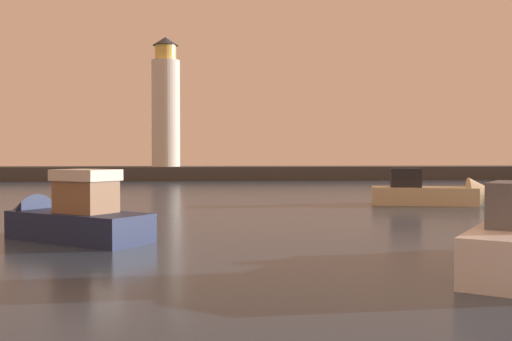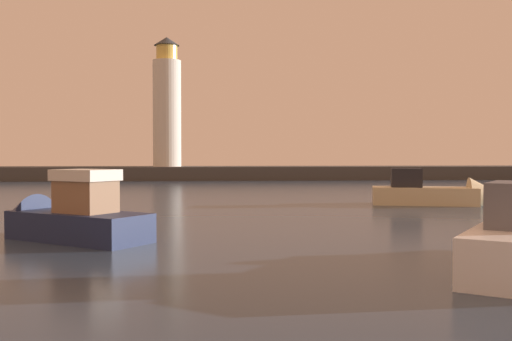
# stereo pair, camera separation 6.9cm
# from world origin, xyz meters

# --- Properties ---
(ground_plane) EXTENTS (220.00, 220.00, 0.00)m
(ground_plane) POSITION_xyz_m (0.00, 31.07, 0.00)
(ground_plane) COLOR #2D3D51
(breakwater) EXTENTS (74.59, 6.95, 1.47)m
(breakwater) POSITION_xyz_m (0.00, 62.14, 0.74)
(breakwater) COLOR #423F3D
(breakwater) RESTS_ON ground_plane
(lighthouse) EXTENTS (3.12, 3.12, 14.34)m
(lighthouse) POSITION_xyz_m (-6.89, 62.14, 8.27)
(lighthouse) COLOR silver
(lighthouse) RESTS_ON breakwater
(motorboat_3) EXTENTS (6.05, 5.06, 2.68)m
(motorboat_3) POSITION_xyz_m (-7.08, 16.56, 0.67)
(motorboat_3) COLOR #1E284C
(motorboat_3) RESTS_ON ground_plane
(motorboat_4) EXTENTS (7.23, 3.74, 2.45)m
(motorboat_4) POSITION_xyz_m (10.52, 27.86, 0.61)
(motorboat_4) COLOR beige
(motorboat_4) RESTS_ON ground_plane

